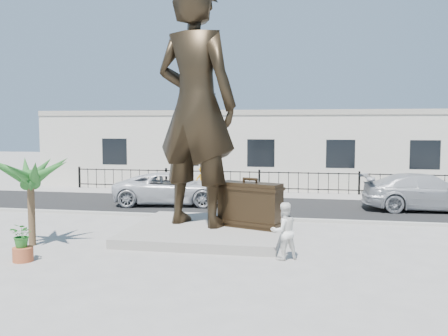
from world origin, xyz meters
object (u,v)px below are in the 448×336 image
Objects in this scene: statue at (196,106)px; car_white at (172,188)px; tourist at (284,231)px; suitcase at (250,205)px.

car_white is (-2.68, 5.97, -3.71)m from statue.
tourist is at bearing -155.20° from car_white.
tourist is at bearing -44.28° from suitcase.
suitcase reaches higher than tourist.
suitcase is (1.94, -0.14, -3.41)m from statue.
statue is 3.81× the size of suitcase.
suitcase is at bearing -151.81° from car_white.
car_white is at bearing -86.88° from tourist.
suitcase is 7.67m from car_white.
statue is 1.52× the size of car_white.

